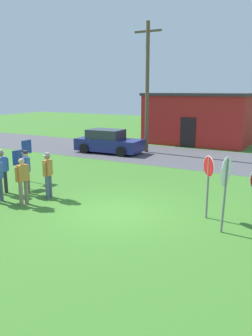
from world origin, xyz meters
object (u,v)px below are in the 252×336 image
Objects in this scene: utility_pole at (147,86)px; person_holding_notes at (25,169)px; person_in_teal at (2,168)px; person_with_sunhat at (23,179)px; stop_sign_far_back at (208,177)px; person_in_dark_shirt at (48,173)px; info_panel_middle at (19,162)px; stop_sign_low_front at (225,181)px; info_panel_leftmost at (27,153)px; parked_car_on_street at (108,142)px.

person_holding_notes is at bearing -89.74° from utility_pole.
person_with_sunhat is (1.77, -0.63, -0.06)m from person_in_teal.
utility_pole is 12.42m from stop_sign_far_back.
person_in_dark_shirt is at bearing 78.24° from person_with_sunhat.
person_in_teal reaches higher than info_panel_middle.
stop_sign_far_back is at bearing 17.53° from person_with_sunhat.
stop_sign_low_front is 8.57m from person_in_teal.
person_in_teal is at bearing -157.81° from person_holding_notes.
stop_sign_far_back is 5.89m from person_in_dark_shirt.
info_panel_leftmost is at bearing 115.14° from info_panel_middle.
info_panel_middle is at bearing 138.69° from person_with_sunhat.
parked_car_on_street is 2.53× the size of person_in_dark_shirt.
person_with_sunhat reaches higher than info_panel_middle.
person_in_dark_shirt is at bearing -14.70° from info_panel_middle.
parked_car_on_street is 2.53× the size of person_holding_notes.
parked_car_on_street is at bearing 97.10° from person_in_teal.
parked_car_on_street is at bearing 106.03° from person_with_sunhat.
person_with_sunhat is at bearing -73.97° from parked_car_on_street.
parked_car_on_street is 9.85m from person_in_dark_shirt.
person_holding_notes is at bearing -176.79° from person_in_dark_shirt.
person_in_teal is at bearing -170.72° from stop_sign_far_back.
info_panel_middle is at bearing 165.30° from person_in_dark_shirt.
parked_car_on_street is at bearing 95.47° from info_panel_leftmost.
info_panel_leftmost is (-0.46, 1.83, 0.27)m from person_in_teal.
stop_sign_low_front is 9.13m from info_panel_leftmost.
stop_sign_far_back is (-0.74, 0.91, -0.17)m from stop_sign_low_front.
person_in_teal is 1.03× the size of person_with_sunhat.
stop_sign_low_front reaches higher than info_panel_leftmost.
utility_pole is at bearing 85.64° from person_in_teal.
info_panel_middle is (-0.05, 0.96, 0.08)m from person_in_teal.
info_panel_leftmost is at bearing 103.98° from person_in_teal.
stop_sign_far_back reaches higher than person_in_dark_shirt.
person_holding_notes is 1.03× the size of person_with_sunhat.
person_holding_notes is at bearing 22.19° from person_in_teal.
person_in_dark_shirt is 1.10× the size of info_panel_middle.
stop_sign_low_front is at bearing -54.49° from utility_pole.
info_panel_leftmost is (-1.36, 1.46, 0.27)m from person_holding_notes.
person_in_dark_shirt is 2.03m from person_in_teal.
person_with_sunhat is (0.87, -1.00, -0.06)m from person_holding_notes.
parked_car_on_street is 13.56m from stop_sign_low_front.
stop_sign_far_back is (9.02, -8.46, 0.68)m from parked_car_on_street.
person_holding_notes is 1.00× the size of person_in_dark_shirt.
utility_pole reaches higher than person_in_dark_shirt.
person_with_sunhat is at bearing -162.47° from stop_sign_far_back.
utility_pole reaches higher than parked_car_on_street.
person_with_sunhat reaches higher than parked_car_on_street.
person_in_dark_shirt is at bearing 12.16° from person_in_teal.
stop_sign_far_back is at bearing 9.28° from person_in_teal.
stop_sign_low_front reaches higher than person_in_dark_shirt.
stop_sign_low_front is 1.28× the size of person_in_teal.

